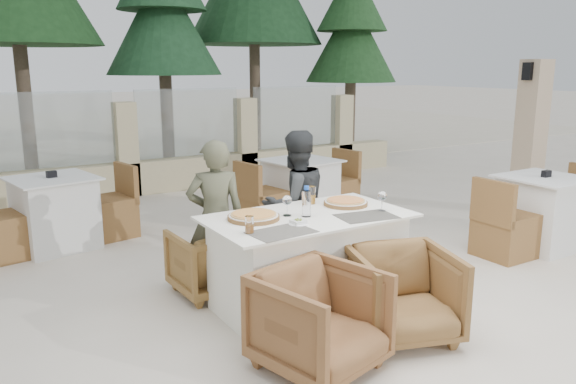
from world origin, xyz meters
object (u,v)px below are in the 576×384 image
diner_left (216,218)px  bg_table_b (300,190)px  wine_glass_corner (382,200)px  armchair_near_right (403,294)px  beer_glass_right (311,195)px  bg_table_c (542,212)px  wine_glass_centre (287,204)px  beer_glass_left (249,225)px  dining_table (308,262)px  water_bottle (306,201)px  pizza_right (346,202)px  pizza_left (254,216)px  armchair_far_right (308,239)px  diner_right (295,205)px  bg_table_a (55,213)px  armchair_far_left (210,261)px  armchair_near_left (320,321)px  olive_dish (298,222)px

diner_left → bg_table_b: diner_left is taller
wine_glass_corner → armchair_near_right: 0.84m
beer_glass_right → bg_table_c: beer_glass_right is taller
armchair_near_right → bg_table_c: bearing=34.5°
wine_glass_centre → diner_left: size_ratio=0.14×
beer_glass_left → dining_table: bearing=17.2°
dining_table → water_bottle: (-0.03, -0.02, 0.51)m
beer_glass_left → diner_left: (0.12, 0.85, -0.17)m
bg_table_b → wine_glass_centre: bearing=-134.1°
beer_glass_left → bg_table_c: 3.66m
diner_left → beer_glass_left: bearing=103.0°
water_bottle → beer_glass_right: size_ratio=1.62×
wine_glass_corner → diner_left: diner_left is taller
wine_glass_centre → pizza_right: bearing=3.8°
pizza_left → water_bottle: bearing=-19.9°
dining_table → beer_glass_right: size_ratio=10.66×
beer_glass_left → bg_table_b: (2.02, 2.47, -0.45)m
wine_glass_corner → beer_glass_left: wine_glass_corner is taller
armchair_far_right → diner_right: size_ratio=0.54×
diner_left → bg_table_a: bearing=-43.6°
water_bottle → armchair_far_left: water_bottle is taller
armchair_far_left → armchair_near_left: size_ratio=0.85×
pizza_right → wine_glass_centre: 0.61m
armchair_far_right → armchair_near_left: (-0.87, -1.46, -0.01)m
pizza_right → bg_table_c: size_ratio=0.23×
wine_glass_centre → armchair_far_left: wine_glass_centre is taller
armchair_near_left → diner_right: size_ratio=0.53×
armchair_far_right → pizza_right: bearing=80.7°
pizza_right → bg_table_c: pizza_right is taller
pizza_right → olive_dish: size_ratio=3.36×
pizza_left → olive_dish: bearing=-54.5°
dining_table → bg_table_c: bearing=-0.3°
dining_table → olive_dish: size_ratio=14.55×
beer_glass_left → diner_right: bearing=42.9°
pizza_left → wine_glass_centre: 0.28m
pizza_right → bg_table_b: 2.40m
pizza_left → armchair_far_left: 0.78m
armchair_far_right → bg_table_c: (2.59, -0.64, 0.05)m
olive_dish → bg_table_b: olive_dish is taller
armchair_near_left → diner_right: bearing=49.0°
pizza_right → bg_table_b: (0.95, 2.17, -0.41)m
beer_glass_right → armchair_far_left: size_ratio=0.24×
water_bottle → bg_table_a: water_bottle is taller
dining_table → armchair_near_left: size_ratio=2.21×
bg_table_a → diner_left: bearing=-75.1°
pizza_left → armchair_far_left: pizza_left is taller
water_bottle → dining_table: bearing=35.7°
wine_glass_centre → beer_glass_right: wine_glass_centre is taller
olive_dish → armchair_far_left: (-0.34, 0.87, -0.51)m
armchair_far_right → diner_left: 0.97m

